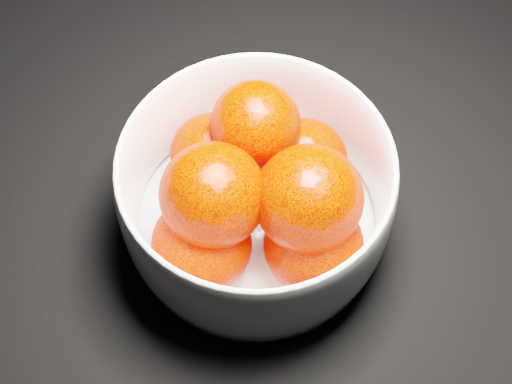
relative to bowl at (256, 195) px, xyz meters
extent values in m
cube|color=black|center=(-0.09, -0.01, -0.05)|extent=(3.00, 3.00, 0.00)
cylinder|color=white|center=(0.00, 0.00, -0.04)|extent=(0.18, 0.18, 0.01)
sphere|color=#F21C02|center=(0.04, 0.02, 0.00)|extent=(0.06, 0.06, 0.06)
sphere|color=#F21C02|center=(-0.02, 0.05, 0.00)|extent=(0.06, 0.06, 0.06)
sphere|color=#F21C02|center=(-0.05, -0.03, 0.00)|extent=(0.07, 0.07, 0.07)
sphere|color=#F21C02|center=(0.03, -0.05, 0.00)|extent=(0.07, 0.07, 0.07)
sphere|color=#F21C02|center=(0.01, 0.04, 0.03)|extent=(0.06, 0.06, 0.06)
sphere|color=#F21C02|center=(-0.03, -0.01, 0.03)|extent=(0.07, 0.07, 0.07)
sphere|color=#F21C02|center=(0.03, -0.03, 0.03)|extent=(0.07, 0.07, 0.07)
camera|label=1|loc=(-0.07, -0.25, 0.44)|focal=50.00mm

